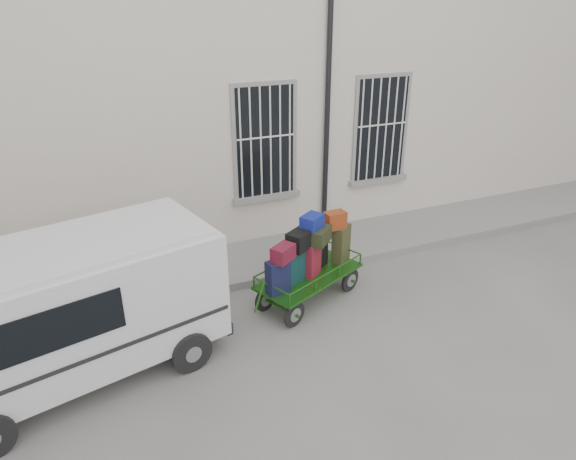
# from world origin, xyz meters

# --- Properties ---
(ground) EXTENTS (80.00, 80.00, 0.00)m
(ground) POSITION_xyz_m (0.00, 0.00, 0.00)
(ground) COLOR slate
(ground) RESTS_ON ground
(building) EXTENTS (24.00, 5.15, 6.00)m
(building) POSITION_xyz_m (0.00, 5.50, 3.00)
(building) COLOR beige
(building) RESTS_ON ground
(sidewalk) EXTENTS (24.00, 1.70, 0.15)m
(sidewalk) POSITION_xyz_m (0.00, 2.20, 0.07)
(sidewalk) COLOR gray
(sidewalk) RESTS_ON ground
(luggage_cart) EXTENTS (2.28, 1.60, 1.60)m
(luggage_cart) POSITION_xyz_m (-0.52, 0.56, 0.83)
(luggage_cart) COLOR black
(luggage_cart) RESTS_ON ground
(van) EXTENTS (4.30, 2.58, 2.03)m
(van) POSITION_xyz_m (-4.32, 0.06, 1.16)
(van) COLOR silver
(van) RESTS_ON ground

